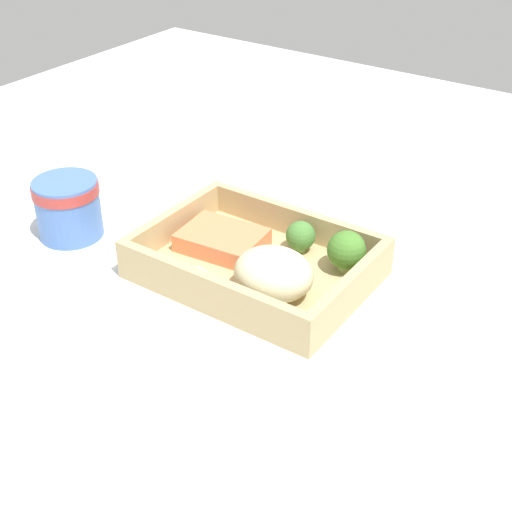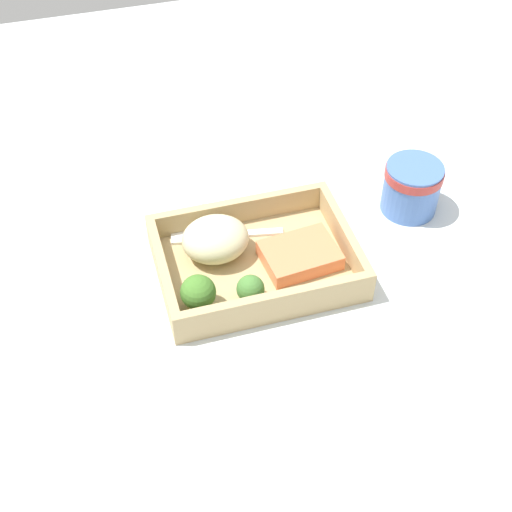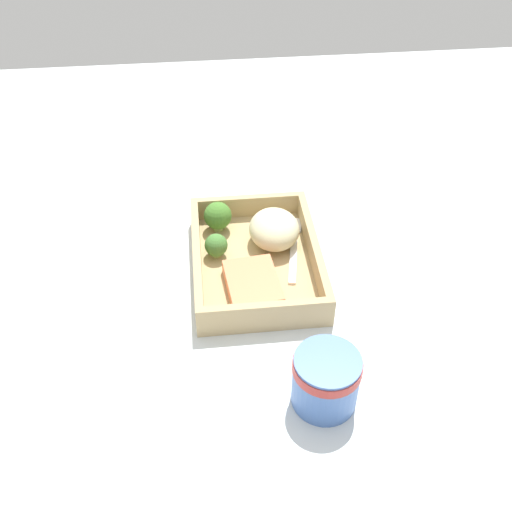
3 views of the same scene
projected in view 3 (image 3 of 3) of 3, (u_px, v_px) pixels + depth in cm
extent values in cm
cube|color=silver|center=(256.00, 274.00, 94.77)|extent=(160.00, 160.00, 2.00)
cube|color=tan|center=(256.00, 266.00, 93.71)|extent=(26.43, 19.32, 1.20)
cube|color=tan|center=(314.00, 250.00, 92.81)|extent=(26.43, 1.20, 3.74)
cube|color=tan|center=(197.00, 258.00, 91.35)|extent=(26.43, 1.20, 3.74)
cube|color=tan|center=(266.00, 314.00, 82.66)|extent=(1.20, 16.92, 3.74)
cube|color=tan|center=(248.00, 206.00, 101.50)|extent=(1.20, 16.92, 3.74)
cube|color=#EF7E50|center=(253.00, 284.00, 88.12)|extent=(10.62, 8.41, 2.26)
ellipsoid|color=beige|center=(274.00, 229.00, 95.33)|extent=(9.17, 8.04, 5.44)
cylinder|color=#87A45D|center=(218.00, 226.00, 99.16)|extent=(1.73, 1.73, 1.59)
sphere|color=#447A2B|center=(218.00, 216.00, 97.80)|extent=(4.56, 4.56, 4.56)
cylinder|color=#89AD61|center=(217.00, 253.00, 94.28)|extent=(1.38, 1.38, 1.17)
sphere|color=#467C35|center=(216.00, 245.00, 93.24)|extent=(3.64, 3.64, 3.64)
cube|color=white|center=(293.00, 256.00, 94.20)|extent=(12.39, 3.37, 0.44)
cube|color=white|center=(295.00, 225.00, 100.12)|extent=(3.75, 2.79, 0.44)
cylinder|color=#496FB6|center=(326.00, 381.00, 73.17)|extent=(8.21, 8.21, 7.79)
cylinder|color=#B23833|center=(327.00, 366.00, 71.32)|extent=(8.46, 8.46, 1.40)
cube|color=white|center=(381.00, 261.00, 95.36)|extent=(10.12, 12.68, 0.24)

